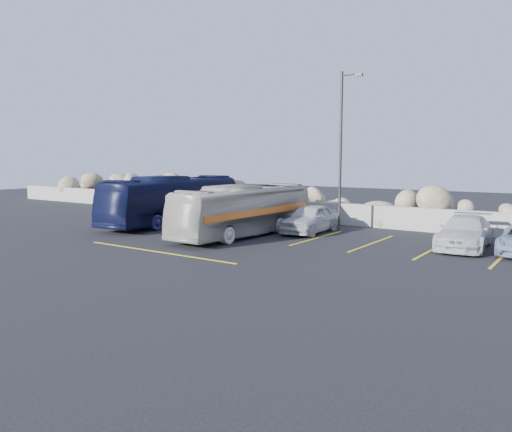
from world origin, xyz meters
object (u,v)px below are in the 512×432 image
Objects in this scene: lamppost at (342,147)px; vintage_bus at (244,210)px; tour_coach at (173,200)px; car_a at (310,219)px; car_c at (465,232)px.

lamppost reaches higher than vintage_bus.
lamppost is 9.96m from tour_coach.
lamppost reaches higher than tour_coach.
car_a is (8.07, 1.44, -0.65)m from tour_coach.
car_a is at bearing 51.92° from vintage_bus.
lamppost is at bearing 46.11° from car_a.
car_c is (6.31, -1.35, -3.63)m from lamppost.
tour_coach is 15.52m from car_c.
car_a is 0.91× the size of car_c.
tour_coach is (-5.90, 1.19, 0.14)m from vintage_bus.
lamppost is 5.92m from vintage_bus.
vintage_bus is 0.90× the size of tour_coach.
tour_coach is 2.33× the size of car_a.
vintage_bus is 9.89m from car_c.
car_c is at bearing -12.04° from lamppost.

